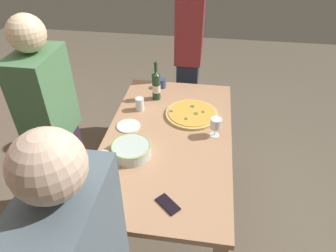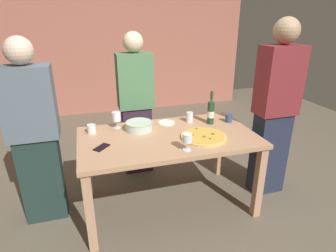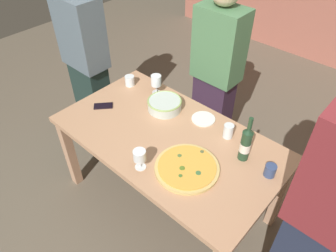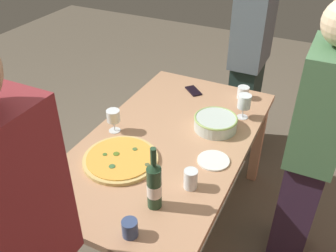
{
  "view_description": "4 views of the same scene",
  "coord_description": "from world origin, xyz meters",
  "px_view_note": "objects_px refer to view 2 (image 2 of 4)",
  "views": [
    {
      "loc": [
        -1.68,
        -0.25,
        2.11
      ],
      "look_at": [
        0.0,
        0.0,
        0.84
      ],
      "focal_mm": 32.54,
      "sensor_mm": 36.0,
      "label": 1
    },
    {
      "loc": [
        -0.67,
        -2.26,
        1.78
      ],
      "look_at": [
        0.0,
        0.0,
        0.84
      ],
      "focal_mm": 30.17,
      "sensor_mm": 36.0,
      "label": 2
    },
    {
      "loc": [
        1.07,
        -1.18,
        2.26
      ],
      "look_at": [
        0.0,
        0.0,
        0.84
      ],
      "focal_mm": 33.6,
      "sensor_mm": 36.0,
      "label": 3
    },
    {
      "loc": [
        1.56,
        0.76,
        2.02
      ],
      "look_at": [
        0.0,
        0.0,
        0.84
      ],
      "focal_mm": 39.19,
      "sensor_mm": 36.0,
      "label": 4
    }
  ],
  "objects_px": {
    "pizza": "(204,137)",
    "cell_phone": "(102,147)",
    "cup_spare": "(229,118)",
    "person_guest_left": "(136,105)",
    "wine_glass_by_bottle": "(187,139)",
    "wine_glass_near_pizza": "(116,117)",
    "person_host": "(275,110)",
    "serving_bowl": "(139,125)",
    "person_guest_right": "(34,135)",
    "wine_bottle": "(211,111)",
    "side_plate": "(166,123)",
    "cup_amber": "(91,129)",
    "cup_ceramic": "(190,117)",
    "dining_table": "(168,145)"
  },
  "relations": [
    {
      "from": "pizza",
      "to": "cell_phone",
      "type": "bearing_deg",
      "value": 176.49
    },
    {
      "from": "cup_spare",
      "to": "person_guest_left",
      "type": "bearing_deg",
      "value": 144.02
    },
    {
      "from": "wine_glass_by_bottle",
      "to": "cell_phone",
      "type": "xyz_separation_m",
      "value": [
        -0.66,
        0.24,
        -0.1
      ]
    },
    {
      "from": "pizza",
      "to": "cell_phone",
      "type": "xyz_separation_m",
      "value": [
        -0.89,
        0.05,
        -0.01
      ]
    },
    {
      "from": "wine_glass_near_pizza",
      "to": "cup_spare",
      "type": "bearing_deg",
      "value": -8.43
    },
    {
      "from": "person_host",
      "to": "cell_phone",
      "type": "bearing_deg",
      "value": 3.83
    },
    {
      "from": "serving_bowl",
      "to": "wine_glass_by_bottle",
      "type": "distance_m",
      "value": 0.61
    },
    {
      "from": "serving_bowl",
      "to": "person_host",
      "type": "distance_m",
      "value": 1.34
    },
    {
      "from": "pizza",
      "to": "person_guest_right",
      "type": "xyz_separation_m",
      "value": [
        -1.42,
        0.31,
        0.07
      ]
    },
    {
      "from": "pizza",
      "to": "wine_bottle",
      "type": "xyz_separation_m",
      "value": [
        0.21,
        0.32,
        0.11
      ]
    },
    {
      "from": "side_plate",
      "to": "person_host",
      "type": "relative_size",
      "value": 0.1
    },
    {
      "from": "cup_amber",
      "to": "cup_ceramic",
      "type": "distance_m",
      "value": 0.98
    },
    {
      "from": "wine_glass_near_pizza",
      "to": "person_guest_right",
      "type": "height_order",
      "value": "person_guest_right"
    },
    {
      "from": "wine_glass_by_bottle",
      "to": "side_plate",
      "type": "xyz_separation_m",
      "value": [
        0.01,
        0.64,
        -0.1
      ]
    },
    {
      "from": "wine_glass_by_bottle",
      "to": "person_guest_right",
      "type": "bearing_deg",
      "value": 157.73
    },
    {
      "from": "pizza",
      "to": "person_guest_left",
      "type": "relative_size",
      "value": 0.25
    },
    {
      "from": "serving_bowl",
      "to": "wine_bottle",
      "type": "distance_m",
      "value": 0.73
    },
    {
      "from": "wine_glass_by_bottle",
      "to": "side_plate",
      "type": "relative_size",
      "value": 0.82
    },
    {
      "from": "wine_glass_near_pizza",
      "to": "person_host",
      "type": "distance_m",
      "value": 1.55
    },
    {
      "from": "serving_bowl",
      "to": "cup_amber",
      "type": "height_order",
      "value": "cup_amber"
    },
    {
      "from": "wine_glass_near_pizza",
      "to": "dining_table",
      "type": "bearing_deg",
      "value": -37.51
    },
    {
      "from": "dining_table",
      "to": "wine_glass_near_pizza",
      "type": "distance_m",
      "value": 0.57
    },
    {
      "from": "pizza",
      "to": "cup_spare",
      "type": "bearing_deg",
      "value": 36.76
    },
    {
      "from": "pizza",
      "to": "cup_spare",
      "type": "xyz_separation_m",
      "value": [
        0.4,
        0.3,
        0.03
      ]
    },
    {
      "from": "side_plate",
      "to": "person_host",
      "type": "distance_m",
      "value": 1.08
    },
    {
      "from": "cup_ceramic",
      "to": "person_guest_left",
      "type": "height_order",
      "value": "person_guest_left"
    },
    {
      "from": "person_guest_right",
      "to": "serving_bowl",
      "type": "bearing_deg",
      "value": 11.2
    },
    {
      "from": "cup_amber",
      "to": "person_guest_left",
      "type": "bearing_deg",
      "value": 45.42
    },
    {
      "from": "cup_amber",
      "to": "cup_spare",
      "type": "bearing_deg",
      "value": -4.01
    },
    {
      "from": "dining_table",
      "to": "wine_glass_by_bottle",
      "type": "relative_size",
      "value": 11.17
    },
    {
      "from": "wine_bottle",
      "to": "person_guest_right",
      "type": "xyz_separation_m",
      "value": [
        -1.63,
        -0.01,
        -0.05
      ]
    },
    {
      "from": "cup_spare",
      "to": "person_guest_right",
      "type": "xyz_separation_m",
      "value": [
        -1.83,
        0.0,
        0.04
      ]
    },
    {
      "from": "serving_bowl",
      "to": "person_guest_left",
      "type": "distance_m",
      "value": 0.57
    },
    {
      "from": "cup_ceramic",
      "to": "person_host",
      "type": "relative_size",
      "value": 0.06
    },
    {
      "from": "serving_bowl",
      "to": "wine_glass_near_pizza",
      "type": "xyz_separation_m",
      "value": [
        -0.2,
        0.11,
        0.06
      ]
    },
    {
      "from": "pizza",
      "to": "cell_phone",
      "type": "distance_m",
      "value": 0.89
    },
    {
      "from": "dining_table",
      "to": "cup_spare",
      "type": "bearing_deg",
      "value": 12.83
    },
    {
      "from": "person_host",
      "to": "person_guest_right",
      "type": "height_order",
      "value": "person_host"
    },
    {
      "from": "wine_glass_near_pizza",
      "to": "person_guest_left",
      "type": "height_order",
      "value": "person_guest_left"
    },
    {
      "from": "wine_bottle",
      "to": "wine_glass_near_pizza",
      "type": "bearing_deg",
      "value": 170.69
    },
    {
      "from": "pizza",
      "to": "wine_glass_by_bottle",
      "type": "distance_m",
      "value": 0.31
    },
    {
      "from": "cup_amber",
      "to": "cup_ceramic",
      "type": "height_order",
      "value": "cup_ceramic"
    },
    {
      "from": "wine_bottle",
      "to": "cup_ceramic",
      "type": "bearing_deg",
      "value": 151.45
    },
    {
      "from": "wine_glass_by_bottle",
      "to": "cell_phone",
      "type": "bearing_deg",
      "value": 160.18
    },
    {
      "from": "cell_phone",
      "to": "person_guest_left",
      "type": "relative_size",
      "value": 0.09
    },
    {
      "from": "pizza",
      "to": "cup_spare",
      "type": "relative_size",
      "value": 5.0
    },
    {
      "from": "dining_table",
      "to": "pizza",
      "type": "relative_size",
      "value": 3.92
    },
    {
      "from": "wine_bottle",
      "to": "person_host",
      "type": "height_order",
      "value": "person_host"
    },
    {
      "from": "pizza",
      "to": "cup_amber",
      "type": "xyz_separation_m",
      "value": [
        -0.95,
        0.4,
        0.03
      ]
    },
    {
      "from": "cup_amber",
      "to": "cell_phone",
      "type": "height_order",
      "value": "cup_amber"
    }
  ]
}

